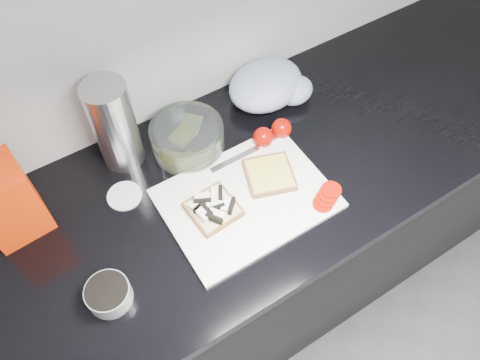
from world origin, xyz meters
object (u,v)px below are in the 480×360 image
object	(u,v)px
cutting_board	(246,199)
bread_bag	(6,201)
glass_bowl	(187,138)
steel_canister	(115,125)

from	to	relation	value
cutting_board	bread_bag	size ratio (longest dim) A/B	2.00
cutting_board	bread_bag	distance (m)	0.55
glass_bowl	cutting_board	bearing A→B (deg)	-79.32
glass_bowl	bread_bag	bearing A→B (deg)	179.20
bread_bag	steel_canister	size ratio (longest dim) A/B	0.79
bread_bag	glass_bowl	bearing A→B (deg)	-5.33
bread_bag	cutting_board	bearing A→B (deg)	-29.53
cutting_board	glass_bowl	world-z (taller)	glass_bowl
cutting_board	glass_bowl	distance (m)	0.23
glass_bowl	steel_canister	size ratio (longest dim) A/B	0.76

